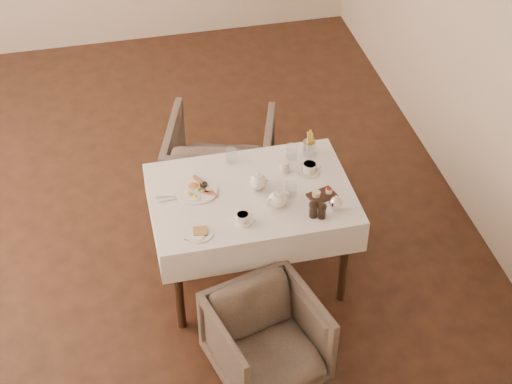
{
  "coord_description": "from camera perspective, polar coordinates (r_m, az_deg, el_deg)",
  "views": [
    {
      "loc": [
        -0.28,
        -4.59,
        4.0
      ],
      "look_at": [
        0.53,
        -1.01,
        0.82
      ],
      "focal_mm": 55.0,
      "sensor_mm": 36.0,
      "label": 1
    }
  ],
  "objects": [
    {
      "name": "silver_pot",
      "position": [
        4.83,
        5.83,
        -0.76
      ],
      "size": [
        0.12,
        0.11,
        0.11
      ],
      "primitive_type": null,
      "rotation": [
        0.0,
        0.0,
        -0.34
      ],
      "color": "white",
      "rests_on": "table"
    },
    {
      "name": "pepper_mill_right",
      "position": [
        4.76,
        4.83,
        -1.33
      ],
      "size": [
        0.07,
        0.07,
        0.11
      ],
      "primitive_type": null,
      "rotation": [
        0.0,
        0.0,
        -0.39
      ],
      "color": "black",
      "rests_on": "table"
    },
    {
      "name": "fries_cup",
      "position": [
        5.22,
        3.89,
        3.47
      ],
      "size": [
        0.09,
        0.09,
        0.19
      ],
      "rotation": [
        0.0,
        0.0,
        0.21
      ],
      "color": "silver",
      "rests_on": "table"
    },
    {
      "name": "glass_mid",
      "position": [
        4.91,
        2.57,
        0.23
      ],
      "size": [
        0.08,
        0.08,
        0.1
      ],
      "primitive_type": "cylinder",
      "rotation": [
        0.0,
        0.0,
        -0.16
      ],
      "color": "silver",
      "rests_on": "table"
    },
    {
      "name": "pepper_mill_left",
      "position": [
        4.76,
        4.21,
        -1.21
      ],
      "size": [
        0.08,
        0.08,
        0.12
      ],
      "primitive_type": null,
      "rotation": [
        0.0,
        0.0,
        -0.35
      ],
      "color": "black",
      "rests_on": "table"
    },
    {
      "name": "glass_left",
      "position": [
        5.17,
        -1.83,
        2.68
      ],
      "size": [
        0.09,
        0.09,
        0.1
      ],
      "primitive_type": "cylinder",
      "rotation": [
        0.0,
        0.0,
        -0.25
      ],
      "color": "silver",
      "rests_on": "table"
    },
    {
      "name": "teapot_front",
      "position": [
        4.82,
        1.6,
        -0.46
      ],
      "size": [
        0.19,
        0.17,
        0.13
      ],
      "primitive_type": null,
      "rotation": [
        0.0,
        0.0,
        0.37
      ],
      "color": "white",
      "rests_on": "table"
    },
    {
      "name": "armchair_near",
      "position": [
        4.74,
        0.78,
        -10.7
      ],
      "size": [
        0.76,
        0.77,
        0.57
      ],
      "primitive_type": "imported",
      "rotation": [
        0.0,
        0.0,
        0.27
      ],
      "color": "#453C33",
      "rests_on": "ground"
    },
    {
      "name": "cutlery_knife",
      "position": [
        4.93,
        -6.03,
        -0.54
      ],
      "size": [
        0.18,
        0.03,
        0.0
      ],
      "primitive_type": "cube",
      "rotation": [
        0.0,
        0.0,
        1.65
      ],
      "color": "silver",
      "rests_on": "table"
    },
    {
      "name": "teacup_far",
      "position": [
        5.1,
        3.92,
        1.74
      ],
      "size": [
        0.14,
        0.14,
        0.07
      ],
      "rotation": [
        0.0,
        0.0,
        -0.16
      ],
      "color": "white",
      "rests_on": "table"
    },
    {
      "name": "glass_right",
      "position": [
        5.2,
        2.61,
        2.94
      ],
      "size": [
        0.09,
        0.09,
        0.1
      ],
      "primitive_type": "cylinder",
      "rotation": [
        0.0,
        0.0,
        0.35
      ],
      "color": "silver",
      "rests_on": "table"
    },
    {
      "name": "teapot_centre",
      "position": [
        4.94,
        0.14,
        0.82
      ],
      "size": [
        0.18,
        0.15,
        0.13
      ],
      "primitive_type": null,
      "rotation": [
        0.0,
        0.0,
        -0.2
      ],
      "color": "white",
      "rests_on": "table"
    },
    {
      "name": "armchair_far",
      "position": [
        5.82,
        -2.56,
        2.05
      ],
      "size": [
        0.96,
        0.97,
        0.71
      ],
      "primitive_type": "imported",
      "rotation": [
        0.0,
        0.0,
        2.83
      ],
      "color": "#453C33",
      "rests_on": "ground"
    },
    {
      "name": "table",
      "position": [
        5.03,
        -0.35,
        -1.04
      ],
      "size": [
        1.28,
        0.88,
        0.75
      ],
      "color": "black",
      "rests_on": "ground"
    },
    {
      "name": "teacup_near",
      "position": [
        4.74,
        -0.98,
        -1.91
      ],
      "size": [
        0.12,
        0.12,
        0.06
      ],
      "rotation": [
        0.0,
        0.0,
        0.15
      ],
      "color": "white",
      "rests_on": "table"
    },
    {
      "name": "side_plate",
      "position": [
        4.68,
        -4.23,
        -3.05
      ],
      "size": [
        0.18,
        0.17,
        0.02
      ],
      "rotation": [
        0.0,
        0.0,
        -0.32
      ],
      "color": "white",
      "rests_on": "table"
    },
    {
      "name": "breakfast_plate",
      "position": [
        4.98,
        -4.35,
        0.17
      ],
      "size": [
        0.27,
        0.27,
        0.03
      ],
      "rotation": [
        0.0,
        0.0,
        0.05
      ],
      "color": "white",
      "rests_on": "table"
    },
    {
      "name": "condiment_board",
      "position": [
        4.94,
        4.8,
        -0.19
      ],
      "size": [
        0.2,
        0.16,
        0.04
      ],
      "rotation": [
        0.0,
        0.0,
        0.28
      ],
      "color": "black",
      "rests_on": "table"
    },
    {
      "name": "creamer",
      "position": [
        5.1,
        2.07,
        1.88
      ],
      "size": [
        0.08,
        0.08,
        0.08
      ],
      "primitive_type": "cylinder",
      "rotation": [
        0.0,
        0.0,
        -0.21
      ],
      "color": "white",
      "rests_on": "table"
    },
    {
      "name": "cutlery_fork",
      "position": [
        4.95,
        -6.12,
        -0.35
      ],
      "size": [
        0.2,
        0.05,
        0.0
      ],
      "primitive_type": "cube",
      "rotation": [
        0.0,
        0.0,
        1.42
      ],
      "color": "silver",
      "rests_on": "table"
    }
  ]
}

